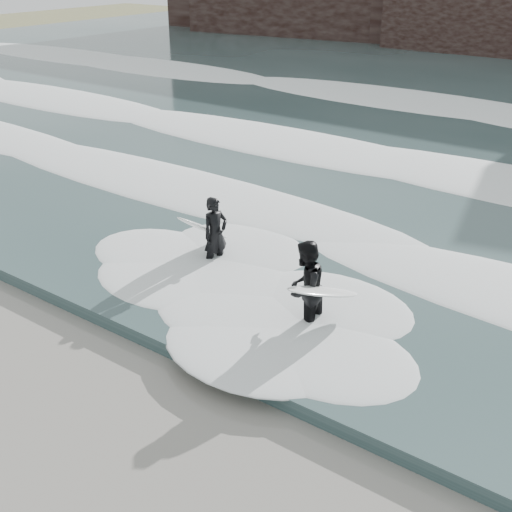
# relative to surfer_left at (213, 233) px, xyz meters

# --- Properties ---
(foam_near) EXTENTS (60.00, 3.20, 0.20)m
(foam_near) POSITION_rel_surfer_left_xyz_m (0.67, 2.65, -0.50)
(foam_near) COLOR white
(foam_near) RESTS_ON sea
(foam_mid) EXTENTS (60.00, 4.00, 0.24)m
(foam_mid) POSITION_rel_surfer_left_xyz_m (0.67, 9.65, -0.48)
(foam_mid) COLOR white
(foam_mid) RESTS_ON sea
(foam_far) EXTENTS (60.00, 4.80, 0.30)m
(foam_far) POSITION_rel_surfer_left_xyz_m (0.67, 18.65, -0.45)
(foam_far) COLOR white
(foam_far) RESTS_ON sea
(surfer_left) EXTENTS (0.98, 1.76, 1.78)m
(surfer_left) POSITION_rel_surfer_left_xyz_m (0.00, 0.00, 0.00)
(surfer_left) COLOR black
(surfer_left) RESTS_ON ground
(surfer_right) EXTENTS (1.31, 1.98, 1.94)m
(surfer_right) POSITION_rel_surfer_left_xyz_m (3.21, -1.11, 0.08)
(surfer_right) COLOR black
(surfer_right) RESTS_ON ground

